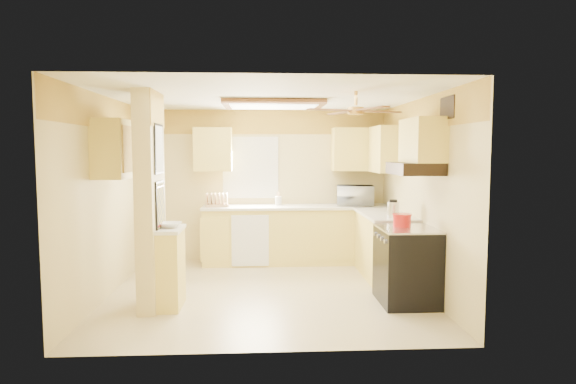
{
  "coord_description": "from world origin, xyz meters",
  "views": [
    {
      "loc": [
        -0.06,
        -6.14,
        1.83
      ],
      "look_at": [
        0.29,
        0.35,
        1.27
      ],
      "focal_mm": 30.0,
      "sensor_mm": 36.0,
      "label": 1
    }
  ],
  "objects": [
    {
      "name": "vent_grate",
      "position": [
        1.98,
        -0.9,
        2.3
      ],
      "size": [
        0.02,
        0.4,
        0.25
      ],
      "primitive_type": "cube",
      "color": "black",
      "rests_on": "wall_right"
    },
    {
      "name": "wallpaper_border",
      "position": [
        0.0,
        1.88,
        2.3
      ],
      "size": [
        4.0,
        0.02,
        0.4
      ],
      "primitive_type": "cube",
      "color": "#FFD54B",
      "rests_on": "wall_back"
    },
    {
      "name": "upper_cab_back_right",
      "position": [
        1.55,
        1.72,
        1.85
      ],
      "size": [
        0.9,
        0.35,
        0.7
      ],
      "primitive_type": "cube",
      "color": "#FFE767",
      "rests_on": "wall_back"
    },
    {
      "name": "dutch_oven",
      "position": [
        1.63,
        -0.45,
        0.99
      ],
      "size": [
        0.23,
        0.23,
        0.15
      ],
      "color": "red",
      "rests_on": "stove"
    },
    {
      "name": "window",
      "position": [
        -0.25,
        1.89,
        1.55
      ],
      "size": [
        0.92,
        0.02,
        1.02
      ],
      "color": "white",
      "rests_on": "wall_back"
    },
    {
      "name": "ceiling_fan",
      "position": [
        1.0,
        -0.7,
        2.29
      ],
      "size": [
        1.15,
        1.15,
        0.26
      ],
      "color": "gold",
      "rests_on": "ceiling"
    },
    {
      "name": "lower_cabinets_right",
      "position": [
        1.7,
        0.6,
        0.45
      ],
      "size": [
        0.6,
        1.4,
        0.9
      ],
      "primitive_type": "cube",
      "color": "#FFE767",
      "rests_on": "floor"
    },
    {
      "name": "wall_right",
      "position": [
        2.0,
        0.0,
        1.25
      ],
      "size": [
        0.0,
        3.8,
        3.8
      ],
      "primitive_type": "plane",
      "rotation": [
        1.57,
        0.0,
        -1.57
      ],
      "color": "#DAC685",
      "rests_on": "floor"
    },
    {
      "name": "upper_cab_over_stove",
      "position": [
        1.82,
        -0.55,
        1.95
      ],
      "size": [
        0.35,
        0.76,
        0.52
      ],
      "primitive_type": "cube",
      "color": "#FFE767",
      "rests_on": "wall_right"
    },
    {
      "name": "countertop_right",
      "position": [
        1.69,
        0.6,
        0.92
      ],
      "size": [
        0.64,
        1.44,
        0.04
      ],
      "primitive_type": "cube",
      "color": "white",
      "rests_on": "lower_cabinets_right"
    },
    {
      "name": "dish_rack",
      "position": [
        -0.79,
        1.57,
        1.02
      ],
      "size": [
        0.4,
        0.31,
        0.21
      ],
      "color": "#D9AE7D",
      "rests_on": "countertop_back"
    },
    {
      "name": "ceiling_light_panel",
      "position": [
        0.1,
        0.5,
        2.46
      ],
      "size": [
        1.35,
        0.95,
        0.06
      ],
      "color": "brown",
      "rests_on": "ceiling"
    },
    {
      "name": "upper_cab_left_wall",
      "position": [
        -1.82,
        -0.25,
        1.85
      ],
      "size": [
        0.35,
        0.75,
        0.7
      ],
      "primitive_type": "cube",
      "color": "#FFE767",
      "rests_on": "wall_left"
    },
    {
      "name": "upper_cab_back_left",
      "position": [
        -0.85,
        1.72,
        1.85
      ],
      "size": [
        0.6,
        0.35,
        0.7
      ],
      "primitive_type": "cube",
      "color": "#FFE767",
      "rests_on": "wall_back"
    },
    {
      "name": "microwave",
      "position": [
        1.46,
        1.6,
        1.1
      ],
      "size": [
        0.63,
        0.47,
        0.32
      ],
      "primitive_type": "imported",
      "rotation": [
        0.0,
        0.0,
        3.01
      ],
      "color": "white",
      "rests_on": "countertop_back"
    },
    {
      "name": "lower_cabinets_back",
      "position": [
        0.5,
        1.6,
        0.45
      ],
      "size": [
        3.0,
        0.6,
        0.9
      ],
      "primitive_type": "cube",
      "color": "#FFE767",
      "rests_on": "floor"
    },
    {
      "name": "wall_left",
      "position": [
        -2.0,
        0.0,
        1.25
      ],
      "size": [
        0.0,
        3.8,
        3.8
      ],
      "primitive_type": "plane",
      "rotation": [
        1.57,
        0.0,
        1.57
      ],
      "color": "#DAC685",
      "rests_on": "floor"
    },
    {
      "name": "floor",
      "position": [
        0.0,
        0.0,
        0.0
      ],
      "size": [
        4.0,
        4.0,
        0.0
      ],
      "primitive_type": "plane",
      "color": "beige",
      "rests_on": "ground"
    },
    {
      "name": "poster_nashville",
      "position": [
        -1.24,
        -0.55,
        1.2
      ],
      "size": [
        0.02,
        0.42,
        0.57
      ],
      "color": "black",
      "rests_on": "partition_column"
    },
    {
      "name": "bowl",
      "position": [
        -1.13,
        -0.54,
        0.97
      ],
      "size": [
        0.27,
        0.27,
        0.06
      ],
      "primitive_type": "imported",
      "rotation": [
        0.0,
        0.0,
        -0.12
      ],
      "color": "white",
      "rests_on": "ledge_top"
    },
    {
      "name": "ledge_top",
      "position": [
        -1.13,
        -0.55,
        0.92
      ],
      "size": [
        0.28,
        0.58,
        0.04
      ],
      "primitive_type": "cube",
      "color": "white",
      "rests_on": "partition_ledge"
    },
    {
      "name": "wall_back",
      "position": [
        0.0,
        1.9,
        1.25
      ],
      "size": [
        4.0,
        0.0,
        4.0
      ],
      "primitive_type": "plane",
      "rotation": [
        1.57,
        0.0,
        0.0
      ],
      "color": "#DAC685",
      "rests_on": "floor"
    },
    {
      "name": "poster_menu",
      "position": [
        -1.24,
        -0.55,
        1.85
      ],
      "size": [
        0.02,
        0.42,
        0.57
      ],
      "color": "black",
      "rests_on": "partition_column"
    },
    {
      "name": "utensil_crock",
      "position": [
        0.2,
        1.72,
        1.01
      ],
      "size": [
        0.11,
        0.11,
        0.22
      ],
      "color": "white",
      "rests_on": "countertop_back"
    },
    {
      "name": "partition_column",
      "position": [
        -1.35,
        -0.55,
        1.25
      ],
      "size": [
        0.2,
        0.7,
        2.5
      ],
      "primitive_type": "cube",
      "color": "#DAC685",
      "rests_on": "floor"
    },
    {
      "name": "partition_ledge",
      "position": [
        -1.13,
        -0.55,
        0.45
      ],
      "size": [
        0.25,
        0.55,
        0.9
      ],
      "primitive_type": "cube",
      "color": "#FFE767",
      "rests_on": "floor"
    },
    {
      "name": "range_hood",
      "position": [
        1.74,
        -0.55,
        1.62
      ],
      "size": [
        0.5,
        0.76,
        0.14
      ],
      "primitive_type": "cube",
      "color": "black",
      "rests_on": "upper_cab_over_stove"
    },
    {
      "name": "upper_cab_right",
      "position": [
        1.82,
        1.25,
        1.85
      ],
      "size": [
        0.35,
        1.0,
        0.7
      ],
      "primitive_type": "cube",
      "color": "#FFE767",
      "rests_on": "wall_right"
    },
    {
      "name": "ceiling",
      "position": [
        0.0,
        0.0,
        2.5
      ],
      "size": [
        4.0,
        4.0,
        0.0
      ],
      "primitive_type": "plane",
      "rotation": [
        3.14,
        0.0,
        0.0
      ],
      "color": "white",
      "rests_on": "wall_back"
    },
    {
      "name": "kettle",
      "position": [
        1.69,
        0.14,
        1.05
      ],
      "size": [
        0.16,
        0.16,
        0.24
      ],
      "color": "silver",
      "rests_on": "countertop_right"
    },
    {
      "name": "countertop_back",
      "position": [
        0.5,
        1.59,
        0.92
      ],
      "size": [
        3.04,
        0.64,
        0.04
      ],
      "primitive_type": "cube",
      "color": "white",
      "rests_on": "lower_cabinets_back"
    },
    {
      "name": "stove",
      "position": [
        1.67,
        -0.55,
        0.46
      ],
      "size": [
        0.68,
        0.77,
        0.92
      ],
      "color": "black",
      "rests_on": "floor"
    },
    {
      "name": "dishwasher_panel",
      "position": [
        -0.25,
        1.29,
        0.43
      ],
      "size": [
        0.58,
        0.02,
        0.8
      ],
      "primitive_type": "cube",
      "color": "white",
      "rests_on": "lower_cabinets_back"
    },
    {
      "name": "wall_front",
      "position": [
        0.0,
        -1.9,
        1.25
      ],
      "size": [
        4.0,
        0.0,
        4.0
      ],
      "primitive_type": "plane",
      "rotation": [
        -1.57,
        0.0,
        0.0
      ],
      "color": "#DAC685",
      "rests_on": "floor"
    }
  ]
}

